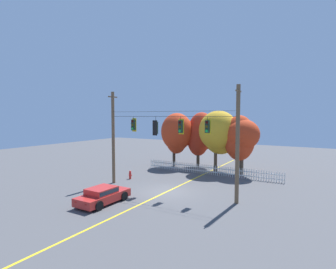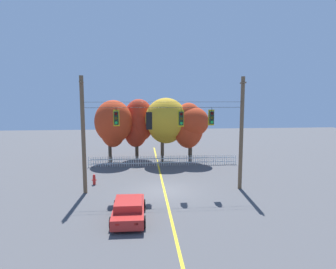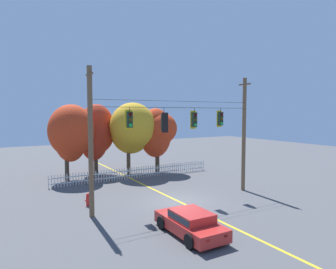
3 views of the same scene
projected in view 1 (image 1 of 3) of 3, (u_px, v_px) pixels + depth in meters
The scene contains 14 objects.
ground at pixel (167, 192), 21.58m from camera, with size 80.00×80.00×0.00m, color #4C4C4F.
lane_centerline_stripe at pixel (167, 192), 21.58m from camera, with size 0.16×36.00×0.01m, color gold.
signal_support_span at pixel (167, 140), 21.29m from camera, with size 11.51×1.10×8.20m.
traffic_signal_southbound_primary at pixel (133, 125), 22.91m from camera, with size 0.43×0.38×1.30m.
traffic_signal_northbound_primary at pixel (156, 128), 21.76m from camera, with size 0.43×0.38×1.53m.
traffic_signal_eastbound_side at pixel (181, 127), 20.62m from camera, with size 0.43×0.38×1.37m.
traffic_signal_northbound_secondary at pixel (207, 127), 19.51m from camera, with size 0.43×0.38×1.30m.
white_picket_fence at pixel (209, 170), 27.88m from camera, with size 14.56×0.06×0.99m.
autumn_maple_near_fence at pixel (177, 134), 32.04m from camera, with size 3.84×3.56×6.41m.
autumn_maple_mid at pixel (201, 134), 31.87m from camera, with size 3.31×2.90×6.50m.
autumn_oak_far_east at pixel (219, 133), 29.01m from camera, with size 4.23×4.14×6.63m.
autumn_maple_far_west at pixel (241, 137), 27.46m from camera, with size 3.66×2.99×6.14m.
parked_car at pixel (103, 195), 18.62m from camera, with size 1.89×3.99×1.15m.
fire_hydrant at pixel (130, 175), 25.93m from camera, with size 0.38×0.22×0.81m.
Camera 1 is at (10.82, -18.25, 6.05)m, focal length 28.81 mm.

